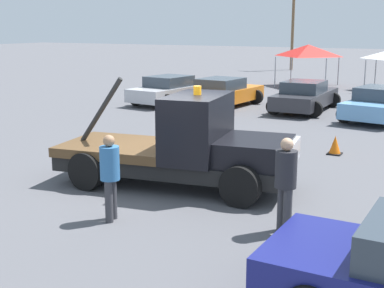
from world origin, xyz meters
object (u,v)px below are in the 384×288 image
(tow_truck, at_px, (187,148))
(parked_car_orange, at_px, (222,93))
(person_near_truck, at_px, (286,179))
(parked_car_charcoal, at_px, (305,96))
(person_at_hood, at_px, (110,172))
(utility_pole, at_px, (293,18))
(parked_car_skyblue, at_px, (383,104))
(canopy_tent_red, at_px, (308,50))
(parked_car_silver, at_px, (171,90))
(traffic_cone, at_px, (335,146))

(tow_truck, xyz_separation_m, parked_car_orange, (-4.61, 11.79, -0.28))
(person_near_truck, bearing_deg, parked_car_charcoal, 57.71)
(person_near_truck, relative_size, person_at_hood, 1.04)
(parked_car_orange, bearing_deg, person_at_hood, -158.25)
(person_at_hood, relative_size, parked_car_orange, 0.34)
(tow_truck, relative_size, person_near_truck, 3.26)
(person_at_hood, relative_size, utility_pole, 0.21)
(parked_car_skyblue, xyz_separation_m, canopy_tent_red, (-6.17, 10.57, 1.54))
(parked_car_silver, bearing_deg, canopy_tent_red, -11.99)
(utility_pole, bearing_deg, parked_car_orange, -80.15)
(person_at_hood, height_order, parked_car_silver, person_at_hood)
(parked_car_skyblue, relative_size, traffic_cone, 8.88)
(parked_car_charcoal, height_order, utility_pole, utility_pole)
(parked_car_silver, xyz_separation_m, utility_pole, (-1.14, 22.02, 3.63))
(person_at_hood, distance_m, parked_car_charcoal, 15.07)
(person_at_hood, bearing_deg, canopy_tent_red, 82.76)
(parked_car_charcoal, height_order, parked_car_skyblue, same)
(tow_truck, bearing_deg, person_at_hood, -103.66)
(person_at_hood, relative_size, parked_car_charcoal, 0.36)
(canopy_tent_red, xyz_separation_m, utility_pole, (-4.75, 11.53, 2.09))
(person_near_truck, height_order, parked_car_orange, person_near_truck)
(person_at_hood, bearing_deg, parked_car_silver, 101.11)
(traffic_cone, bearing_deg, parked_car_silver, 144.52)
(person_near_truck, distance_m, parked_car_orange, 15.43)
(traffic_cone, height_order, utility_pole, utility_pole)
(parked_car_silver, bearing_deg, utility_pole, 10.00)
(parked_car_skyblue, xyz_separation_m, utility_pole, (-10.93, 22.11, 3.63))
(parked_car_orange, xyz_separation_m, parked_car_skyblue, (7.13, -0.21, -0.00))
(parked_car_silver, relative_size, canopy_tent_red, 1.58)
(parked_car_silver, relative_size, parked_car_charcoal, 1.05)
(tow_truck, xyz_separation_m, utility_pole, (-8.41, 33.69, 3.35))
(person_at_hood, height_order, parked_car_skyblue, person_at_hood)
(person_near_truck, xyz_separation_m, parked_car_charcoal, (-3.83, 14.07, -0.37))
(parked_car_silver, xyz_separation_m, parked_car_orange, (2.66, 0.12, 0.00))
(canopy_tent_red, bearing_deg, parked_car_charcoal, -74.19)
(canopy_tent_red, bearing_deg, person_near_truck, -74.53)
(canopy_tent_red, distance_m, utility_pole, 12.65)
(parked_car_silver, xyz_separation_m, traffic_cone, (9.55, -6.81, -0.40))
(utility_pole, bearing_deg, canopy_tent_red, -67.60)
(parked_car_silver, distance_m, parked_car_skyblue, 9.79)
(parked_car_silver, xyz_separation_m, canopy_tent_red, (3.62, 10.48, 1.54))
(parked_car_skyblue, height_order, canopy_tent_red, canopy_tent_red)
(traffic_cone, bearing_deg, parked_car_charcoal, 112.82)
(parked_car_skyblue, height_order, traffic_cone, parked_car_skyblue)
(parked_car_silver, relative_size, utility_pole, 0.62)
(person_at_hood, distance_m, canopy_tent_red, 25.06)
(parked_car_charcoal, bearing_deg, parked_car_orange, 98.97)
(utility_pole, bearing_deg, person_at_hood, -77.29)
(parked_car_skyblue, bearing_deg, parked_car_charcoal, 86.15)
(traffic_cone, distance_m, utility_pole, 31.00)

